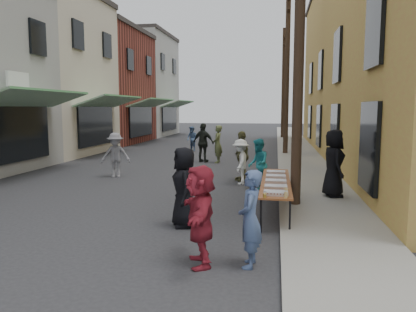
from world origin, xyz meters
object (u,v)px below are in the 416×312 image
(guest_front_a, at_px, (184,187))
(utility_pole_near, at_px, (300,27))
(serving_table, at_px, (276,182))
(guest_front_c, at_px, (258,164))
(utility_pole_mid, at_px, (287,71))
(catering_tray_sausage, at_px, (276,193))
(server, at_px, (334,163))
(utility_pole_far, at_px, (283,84))

(guest_front_a, bearing_deg, utility_pole_near, 109.43)
(serving_table, distance_m, guest_front_c, 2.70)
(guest_front_a, bearing_deg, utility_pole_mid, 148.86)
(catering_tray_sausage, bearing_deg, guest_front_c, 97.38)
(utility_pole_mid, height_order, serving_table, utility_pole_mid)
(guest_front_a, distance_m, server, 4.72)
(utility_pole_far, bearing_deg, server, -87.34)
(utility_pole_near, xyz_separation_m, utility_pole_mid, (0.00, 12.00, 0.00))
(guest_front_c, bearing_deg, guest_front_a, -23.42)
(guest_front_a, bearing_deg, serving_table, 109.86)
(utility_pole_near, distance_m, catering_tray_sausage, 4.27)
(utility_pole_mid, relative_size, serving_table, 2.25)
(utility_pole_near, height_order, guest_front_a, utility_pole_near)
(utility_pole_near, xyz_separation_m, server, (1.07, 1.07, -3.47))
(serving_table, relative_size, server, 2.15)
(server, bearing_deg, utility_pole_far, -6.31)
(catering_tray_sausage, relative_size, guest_front_a, 0.29)
(utility_pole_mid, xyz_separation_m, guest_front_c, (-1.06, -9.76, -3.70))
(guest_front_c, bearing_deg, server, 55.31)
(utility_pole_mid, height_order, guest_front_c, utility_pole_mid)
(utility_pole_mid, relative_size, utility_pole_far, 1.00)
(utility_pole_near, height_order, serving_table, utility_pole_near)
(utility_pole_near, xyz_separation_m, utility_pole_far, (0.00, 24.00, 0.00))
(guest_front_a, bearing_deg, server, 110.79)
(utility_pole_far, relative_size, server, 4.83)
(serving_table, bearing_deg, server, 43.24)
(guest_front_c, bearing_deg, utility_pole_near, 19.47)
(utility_pole_near, bearing_deg, catering_tray_sausage, -103.67)
(utility_pole_near, xyz_separation_m, guest_front_c, (-1.06, 2.24, -3.70))
(catering_tray_sausage, distance_m, guest_front_a, 1.94)
(guest_front_a, height_order, guest_front_c, guest_front_a)
(guest_front_a, height_order, server, server)
(guest_front_c, bearing_deg, serving_table, 6.09)
(catering_tray_sausage, bearing_deg, guest_front_a, -178.70)
(utility_pole_mid, xyz_separation_m, server, (1.07, -10.93, -3.47))
(utility_pole_far, xyz_separation_m, guest_front_a, (-2.44, -26.10, -3.64))
(utility_pole_far, height_order, server, utility_pole_far)
(utility_pole_far, xyz_separation_m, guest_front_c, (-1.06, -21.76, -3.70))
(guest_front_a, bearing_deg, guest_front_c, 141.03)
(utility_pole_mid, relative_size, guest_front_c, 5.65)
(utility_pole_near, height_order, catering_tray_sausage, utility_pole_near)
(catering_tray_sausage, bearing_deg, utility_pole_mid, 87.96)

